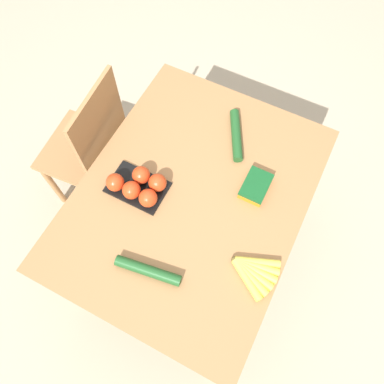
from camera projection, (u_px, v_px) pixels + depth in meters
name	position (u px, v px, depth m)	size (l,w,h in m)	color
ground_plane	(192.00, 247.00, 2.32)	(12.00, 12.00, 0.00)	#B7A88E
dining_table	(192.00, 205.00, 1.72)	(1.23, 0.95, 0.77)	#9E7044
chair	(91.00, 149.00, 2.03)	(0.45, 0.43, 0.99)	#A87547
banana_bunch	(253.00, 271.00, 1.47)	(0.19, 0.19, 0.03)	brown
tomato_pack	(138.00, 186.00, 1.60)	(0.17, 0.25, 0.09)	black
carrot_bag	(256.00, 186.00, 1.62)	(0.15, 0.11, 0.05)	orange
cucumber_near	(236.00, 135.00, 1.74)	(0.26, 0.16, 0.04)	#1E5123
cucumber_far	(148.00, 271.00, 1.46)	(0.08, 0.27, 0.04)	#1E5123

